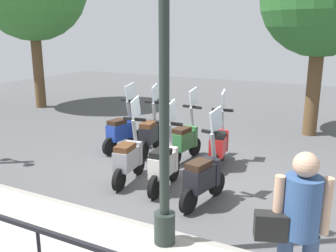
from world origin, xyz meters
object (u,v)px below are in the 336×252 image
object	(u,v)px
scooter_near_2	(129,157)
pedestrian_with_bag	(298,224)
scooter_near_0	(203,176)
lamp_post_near	(164,88)
scooter_far_0	(219,144)
scooter_far_2	(150,133)
scooter_far_3	(122,130)
scooter_far_1	(185,139)
scooter_near_1	(164,163)

from	to	relation	value
scooter_near_2	pedestrian_with_bag	bearing A→B (deg)	-131.80
scooter_near_0	pedestrian_with_bag	bearing A→B (deg)	-129.16
lamp_post_near	scooter_far_0	distance (m)	3.63
scooter_far_2	scooter_far_3	world-z (taller)	same
scooter_near_2	scooter_near_0	bearing A→B (deg)	-104.73
scooter_far_1	scooter_far_3	size ratio (longest dim) A/B	1.00
scooter_near_2	scooter_far_3	world-z (taller)	same
pedestrian_with_bag	scooter_far_2	size ratio (longest dim) A/B	1.03
scooter_far_0	scooter_far_1	bearing A→B (deg)	80.25
pedestrian_with_bag	scooter_near_2	bearing A→B (deg)	34.94
lamp_post_near	scooter_far_0	size ratio (longest dim) A/B	2.84
lamp_post_near	scooter_far_3	bearing A→B (deg)	41.39
scooter_near_1	scooter_far_1	size ratio (longest dim) A/B	1.00
lamp_post_near	pedestrian_with_bag	xyz separation A→B (m)	(-0.53, -1.61, -1.01)
lamp_post_near	pedestrian_with_bag	distance (m)	1.97
scooter_far_1	scooter_far_3	xyz separation A→B (m)	(-0.04, 1.59, 0.00)
scooter_near_2	scooter_far_2	size ratio (longest dim) A/B	1.00
lamp_post_near	pedestrian_with_bag	bearing A→B (deg)	-108.34
scooter_near_0	scooter_near_2	bearing A→B (deg)	93.41
lamp_post_near	scooter_near_2	xyz separation A→B (m)	(1.70, 1.63, -1.61)
pedestrian_with_bag	scooter_far_1	size ratio (longest dim) A/B	1.03
scooter_near_0	scooter_far_3	xyz separation A→B (m)	(1.69, 2.71, 0.00)
scooter_near_2	scooter_far_2	xyz separation A→B (m)	(1.60, 0.48, 0.00)
scooter_near_1	lamp_post_near	bearing A→B (deg)	-156.13
scooter_near_1	scooter_far_0	world-z (taller)	same
pedestrian_with_bag	scooter_far_1	bearing A→B (deg)	16.41
scooter_far_2	scooter_near_2	bearing A→B (deg)	-173.13
pedestrian_with_bag	scooter_far_1	xyz separation A→B (m)	(3.75, 2.82, -0.60)
scooter_near_1	scooter_far_2	bearing A→B (deg)	32.86
scooter_far_0	lamp_post_near	bearing A→B (deg)	178.19
scooter_near_1	scooter_far_3	size ratio (longest dim) A/B	1.00
scooter_far_1	scooter_far_3	bearing A→B (deg)	97.70
lamp_post_near	scooter_far_2	bearing A→B (deg)	32.61
scooter_near_1	scooter_far_2	distance (m)	1.99
lamp_post_near	pedestrian_with_bag	world-z (taller)	lamp_post_near
scooter_near_1	scooter_near_0	bearing A→B (deg)	-108.89
scooter_near_1	scooter_far_3	world-z (taller)	same
scooter_far_1	scooter_far_2	bearing A→B (deg)	91.31
lamp_post_near	scooter_near_2	size ratio (longest dim) A/B	2.84
scooter_far_3	pedestrian_with_bag	bearing A→B (deg)	-122.18
scooter_far_1	scooter_far_2	xyz separation A→B (m)	(0.08, 0.90, 0.00)
scooter_near_2	scooter_far_1	bearing A→B (deg)	-22.78
lamp_post_near	scooter_far_2	distance (m)	4.23
pedestrian_with_bag	lamp_post_near	bearing A→B (deg)	51.14
scooter_far_2	scooter_far_3	xyz separation A→B (m)	(-0.12, 0.69, 0.00)
lamp_post_near	scooter_far_3	world-z (taller)	lamp_post_near
scooter_far_0	scooter_far_2	xyz separation A→B (m)	(0.08, 1.65, 0.00)
scooter_near_1	scooter_far_0	xyz separation A→B (m)	(1.51, -0.46, 0.00)
scooter_far_0	scooter_far_3	bearing A→B (deg)	81.04
scooter_far_1	scooter_far_2	world-z (taller)	same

